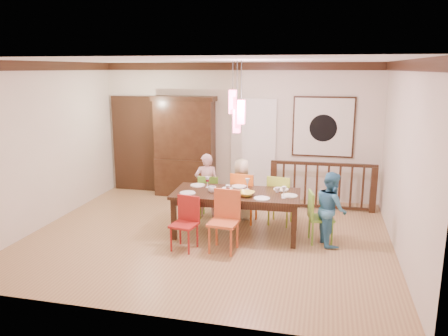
% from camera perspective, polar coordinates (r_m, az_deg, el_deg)
% --- Properties ---
extents(floor, '(6.00, 6.00, 0.00)m').
position_cam_1_polar(floor, '(7.49, -2.09, -8.89)').
color(floor, '#9A714A').
rests_on(floor, ground).
extents(ceiling, '(6.00, 6.00, 0.00)m').
position_cam_1_polar(ceiling, '(6.96, -2.29, 13.88)').
color(ceiling, white).
rests_on(ceiling, wall_back).
extents(wall_back, '(6.00, 0.00, 6.00)m').
position_cam_1_polar(wall_back, '(9.48, 1.82, 4.84)').
color(wall_back, beige).
rests_on(wall_back, floor).
extents(wall_left, '(0.00, 5.00, 5.00)m').
position_cam_1_polar(wall_left, '(8.38, -22.41, 2.79)').
color(wall_left, beige).
rests_on(wall_left, floor).
extents(wall_right, '(0.00, 5.00, 5.00)m').
position_cam_1_polar(wall_right, '(6.93, 22.49, 0.85)').
color(wall_right, beige).
rests_on(wall_right, floor).
extents(crown_molding, '(6.00, 5.00, 0.16)m').
position_cam_1_polar(crown_molding, '(6.96, -2.29, 13.22)').
color(crown_molding, black).
rests_on(crown_molding, wall_back).
extents(panel_door, '(1.04, 0.07, 2.24)m').
position_cam_1_polar(panel_door, '(10.24, -11.55, 2.92)').
color(panel_door, black).
rests_on(panel_door, wall_back).
extents(white_doorway, '(0.97, 0.05, 2.22)m').
position_cam_1_polar(white_doorway, '(9.45, 3.84, 2.33)').
color(white_doorway, silver).
rests_on(white_doorway, wall_back).
extents(painting, '(1.25, 0.06, 1.25)m').
position_cam_1_polar(painting, '(9.24, 12.83, 5.24)').
color(painting, black).
rests_on(painting, wall_back).
extents(pendant_cluster, '(0.27, 0.21, 1.14)m').
position_cam_1_polar(pendant_cluster, '(7.07, 1.70, 7.43)').
color(pendant_cluster, '#F34873').
rests_on(pendant_cluster, ceiling).
extents(dining_table, '(2.16, 1.06, 0.75)m').
position_cam_1_polar(dining_table, '(7.35, 1.62, -3.82)').
color(dining_table, black).
rests_on(dining_table, floor).
extents(chair_far_left, '(0.40, 0.40, 0.84)m').
position_cam_1_polar(chair_far_left, '(8.27, -1.87, -3.26)').
color(chair_far_left, '#64A22C').
rests_on(chair_far_left, floor).
extents(chair_far_mid, '(0.47, 0.47, 0.94)m').
position_cam_1_polar(chair_far_mid, '(8.02, 2.73, -3.33)').
color(chair_far_mid, orange).
rests_on(chair_far_mid, floor).
extents(chair_far_right, '(0.48, 0.48, 0.92)m').
position_cam_1_polar(chair_far_right, '(7.97, 7.41, -3.64)').
color(chair_far_right, '#9BB630').
rests_on(chair_far_right, floor).
extents(chair_near_left, '(0.43, 0.43, 0.83)m').
position_cam_1_polar(chair_near_left, '(6.84, -5.25, -6.84)').
color(chair_near_left, maroon).
rests_on(chair_near_left, floor).
extents(chair_near_mid, '(0.46, 0.46, 0.95)m').
position_cam_1_polar(chair_near_mid, '(6.73, -0.07, -6.52)').
color(chair_near_mid, '#C4562C').
rests_on(chair_near_mid, floor).
extents(chair_end_right, '(0.45, 0.45, 0.85)m').
position_cam_1_polar(chair_end_right, '(7.26, 12.58, -5.84)').
color(chair_end_right, '#69A130').
rests_on(chair_end_right, floor).
extents(china_hutch, '(1.39, 0.46, 2.20)m').
position_cam_1_polar(china_hutch, '(9.63, -5.14, 2.83)').
color(china_hutch, black).
rests_on(china_hutch, floor).
extents(balustrade, '(2.08, 0.12, 0.96)m').
position_cam_1_polar(balustrade, '(8.95, 12.73, -2.18)').
color(balustrade, black).
rests_on(balustrade, floor).
extents(person_far_left, '(0.50, 0.39, 1.23)m').
position_cam_1_polar(person_far_left, '(8.28, -2.28, -2.27)').
color(person_far_left, beige).
rests_on(person_far_left, floor).
extents(person_far_mid, '(0.63, 0.48, 1.16)m').
position_cam_1_polar(person_far_mid, '(8.14, 2.32, -2.80)').
color(person_far_mid, beige).
rests_on(person_far_mid, floor).
extents(person_end_right, '(0.62, 0.69, 1.19)m').
position_cam_1_polar(person_end_right, '(7.19, 13.80, -5.16)').
color(person_end_right, teal).
rests_on(person_end_right, floor).
extents(serving_bowl, '(0.34, 0.34, 0.07)m').
position_cam_1_polar(serving_bowl, '(7.12, 2.82, -3.39)').
color(serving_bowl, gold).
rests_on(serving_bowl, dining_table).
extents(small_bowl, '(0.25, 0.25, 0.06)m').
position_cam_1_polar(small_bowl, '(7.36, 0.41, -2.87)').
color(small_bowl, white).
rests_on(small_bowl, dining_table).
extents(cup_left, '(0.13, 0.13, 0.11)m').
position_cam_1_polar(cup_left, '(7.31, -1.57, -2.80)').
color(cup_left, silver).
rests_on(cup_left, dining_table).
extents(cup_right, '(0.12, 0.12, 0.09)m').
position_cam_1_polar(cup_right, '(7.35, 6.99, -2.86)').
color(cup_right, silver).
rests_on(cup_right, dining_table).
extents(plate_far_left, '(0.26, 0.26, 0.01)m').
position_cam_1_polar(plate_far_left, '(7.74, -3.46, -2.26)').
color(plate_far_left, white).
rests_on(plate_far_left, dining_table).
extents(plate_far_mid, '(0.26, 0.26, 0.01)m').
position_cam_1_polar(plate_far_mid, '(7.66, 1.98, -2.41)').
color(plate_far_mid, white).
rests_on(plate_far_mid, dining_table).
extents(plate_far_right, '(0.26, 0.26, 0.01)m').
position_cam_1_polar(plate_far_right, '(7.54, 7.46, -2.76)').
color(plate_far_right, white).
rests_on(plate_far_right, dining_table).
extents(plate_near_left, '(0.26, 0.26, 0.01)m').
position_cam_1_polar(plate_near_left, '(7.29, -4.78, -3.25)').
color(plate_near_left, white).
rests_on(plate_near_left, dining_table).
extents(plate_near_mid, '(0.26, 0.26, 0.01)m').
position_cam_1_polar(plate_near_mid, '(6.98, 4.97, -3.98)').
color(plate_near_mid, white).
rests_on(plate_near_mid, dining_table).
extents(plate_end_right, '(0.26, 0.26, 0.01)m').
position_cam_1_polar(plate_end_right, '(7.19, 8.53, -3.59)').
color(plate_end_right, white).
rests_on(plate_end_right, dining_table).
extents(wine_glass_a, '(0.08, 0.08, 0.19)m').
position_cam_1_polar(wine_glass_a, '(7.60, -2.18, -1.85)').
color(wine_glass_a, '#590C19').
rests_on(wine_glass_a, dining_table).
extents(wine_glass_b, '(0.08, 0.08, 0.19)m').
position_cam_1_polar(wine_glass_b, '(7.49, 3.07, -2.09)').
color(wine_glass_b, silver).
rests_on(wine_glass_b, dining_table).
extents(wine_glass_c, '(0.08, 0.08, 0.19)m').
position_cam_1_polar(wine_glass_c, '(7.07, 0.51, -2.99)').
color(wine_glass_c, '#590C19').
rests_on(wine_glass_c, dining_table).
extents(wine_glass_d, '(0.08, 0.08, 0.19)m').
position_cam_1_polar(wine_glass_d, '(7.05, 7.82, -3.15)').
color(wine_glass_d, silver).
rests_on(wine_glass_d, dining_table).
extents(napkin, '(0.18, 0.14, 0.01)m').
position_cam_1_polar(napkin, '(7.04, 1.36, -3.79)').
color(napkin, '#D83359').
rests_on(napkin, dining_table).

